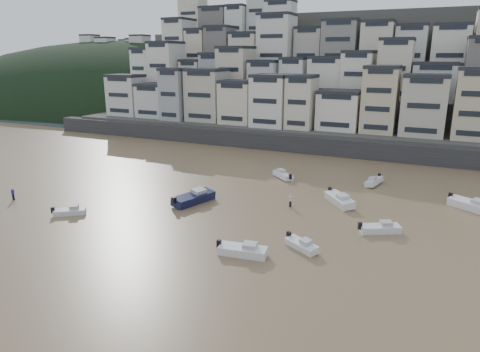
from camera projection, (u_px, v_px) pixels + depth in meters
The scene contains 16 objects.
ground at pixel (5, 302), 35.37m from camera, with size 400.00×400.00×0.00m, color olive.
sea_strip at pixel (119, 97), 206.36m from camera, with size 340.00×340.00×0.00m, color #404E5B.
harbor_wall at pixel (322, 146), 87.64m from camera, with size 140.00×3.00×3.50m, color #38383A.
hillside at pixel (378, 80), 117.45m from camera, with size 141.04×66.00×50.00m.
headland at pixel (131, 100), 191.57m from camera, with size 216.00×135.00×53.33m.
boat_c at pixel (194, 196), 58.67m from camera, with size 7.07×2.31×1.93m, color #12173B, non-canonical shape.
boat_b at pixel (302, 244), 44.75m from camera, with size 4.46×1.46×1.22m, color white, non-canonical shape.
boat_j at pixel (70, 210), 54.47m from camera, with size 4.24×1.39×1.16m, color silver, non-canonical shape.
boat_i at pixel (374, 181), 67.00m from camera, with size 4.97×1.63×1.35m, color silver, non-canonical shape.
boat_g at pixel (472, 204), 56.11m from camera, with size 6.43×2.10×1.75m, color white, non-canonical shape.
boat_h at pixel (283, 174), 70.65m from camera, with size 5.07×1.66×1.38m, color white, non-canonical shape.
boat_e at pixel (339, 198), 58.26m from camera, with size 6.28×2.06×1.71m, color silver, non-canonical shape.
boat_a at pixel (243, 249), 43.32m from camera, with size 5.44×1.78×1.48m, color white, non-canonical shape.
boat_d at pixel (380, 227), 48.97m from camera, with size 5.00×1.64×1.36m, color white, non-canonical shape.
person_blue at pixel (13, 194), 59.99m from camera, with size 0.44×0.44×1.74m, color #2019BC, non-canonical shape.
person_pink at pixel (290, 201), 57.23m from camera, with size 0.44×0.44×1.74m, color #F1AAAF, non-canonical shape.
Camera 1 is at (30.72, -20.16, 19.68)m, focal length 32.00 mm.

